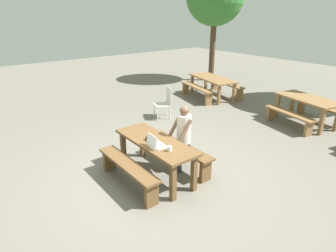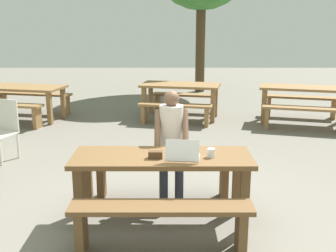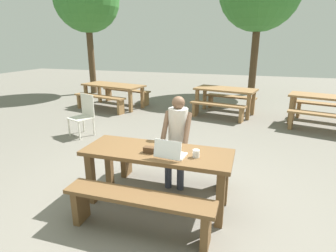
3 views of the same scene
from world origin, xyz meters
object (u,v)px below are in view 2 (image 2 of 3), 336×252
(picnic_table_front, at_px, (162,167))
(laptop, at_px, (183,154))
(small_pouch, at_px, (155,155))
(picnic_table_distant, at_px, (180,89))
(picnic_table_rear, at_px, (303,93))
(plastic_chair, at_px, (2,129))
(person_seated, at_px, (171,138))
(coffee_mug, at_px, (211,153))
(picnic_table_mid, at_px, (17,91))

(picnic_table_front, bearing_deg, laptop, -33.68)
(small_pouch, bearing_deg, picnic_table_distant, 85.47)
(laptop, bearing_deg, picnic_table_rear, -114.01)
(small_pouch, xyz_separation_m, plastic_chair, (-2.42, 2.20, -0.30))
(picnic_table_distant, bearing_deg, plastic_chair, -123.36)
(picnic_table_front, bearing_deg, person_seated, 79.86)
(coffee_mug, height_order, person_seated, person_seated)
(laptop, bearing_deg, small_pouch, -3.97)
(plastic_chair, relative_size, picnic_table_mid, 0.43)
(laptop, distance_m, coffee_mug, 0.30)
(picnic_table_front, distance_m, laptop, 0.31)
(coffee_mug, xyz_separation_m, picnic_table_rear, (2.35, 4.47, -0.15))
(picnic_table_mid, relative_size, picnic_table_rear, 1.15)
(small_pouch, bearing_deg, picnic_table_front, 55.06)
(person_seated, xyz_separation_m, picnic_table_distant, (0.23, 4.36, -0.13))
(picnic_table_rear, bearing_deg, coffee_mug, -102.75)
(picnic_table_front, xyz_separation_m, laptop, (0.21, -0.14, 0.18))
(laptop, bearing_deg, picnic_table_mid, -49.49)
(person_seated, bearing_deg, picnic_table_mid, 127.80)
(plastic_chair, xyz_separation_m, picnic_table_mid, (-0.70, 2.70, 0.15))
(coffee_mug, height_order, picnic_table_mid, coffee_mug)
(small_pouch, distance_m, person_seated, 0.68)
(plastic_chair, relative_size, picnic_table_rear, 0.49)
(picnic_table_mid, bearing_deg, picnic_table_front, -43.96)
(person_seated, distance_m, picnic_table_rear, 4.73)
(coffee_mug, bearing_deg, picnic_table_distant, 91.93)
(picnic_table_front, height_order, person_seated, person_seated)
(picnic_table_front, xyz_separation_m, coffee_mug, (0.50, -0.05, 0.17))
(person_seated, bearing_deg, plastic_chair, 149.28)
(laptop, xyz_separation_m, picnic_table_rear, (2.64, 4.56, -0.16))
(picnic_table_mid, bearing_deg, plastic_chair, -62.96)
(picnic_table_mid, bearing_deg, small_pouch, -44.98)
(person_seated, height_order, plastic_chair, person_seated)
(coffee_mug, xyz_separation_m, plastic_chair, (-2.99, 2.16, -0.31))
(small_pouch, bearing_deg, plastic_chair, 137.73)
(person_seated, xyz_separation_m, picnic_table_mid, (-3.29, 4.24, -0.14))
(coffee_mug, bearing_deg, picnic_table_mid, 127.16)
(small_pouch, distance_m, picnic_table_rear, 5.37)
(small_pouch, xyz_separation_m, person_seated, (0.17, 0.66, -0.02))
(picnic_table_rear, bearing_deg, picnic_table_mid, -168.77)
(picnic_table_rear, relative_size, picnic_table_distant, 1.03)
(picnic_table_rear, xyz_separation_m, picnic_table_distant, (-2.52, 0.51, -0.00))
(laptop, height_order, picnic_table_distant, laptop)
(picnic_table_front, distance_m, coffee_mug, 0.53)
(picnic_table_distant, bearing_deg, coffee_mug, -76.39)
(picnic_table_front, bearing_deg, picnic_table_distant, 86.12)
(plastic_chair, xyz_separation_m, picnic_table_rear, (5.34, 2.31, 0.16))
(picnic_table_mid, bearing_deg, person_seated, -39.67)
(picnic_table_distant, bearing_deg, laptop, -79.71)
(small_pouch, height_order, person_seated, person_seated)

